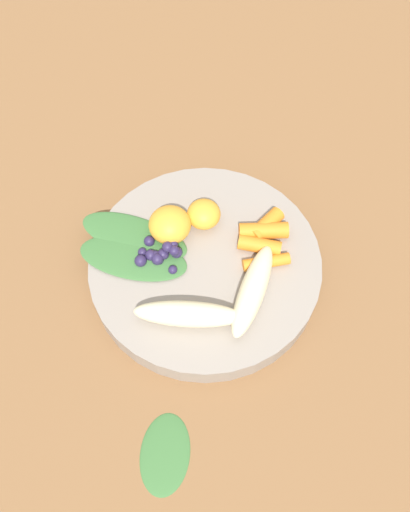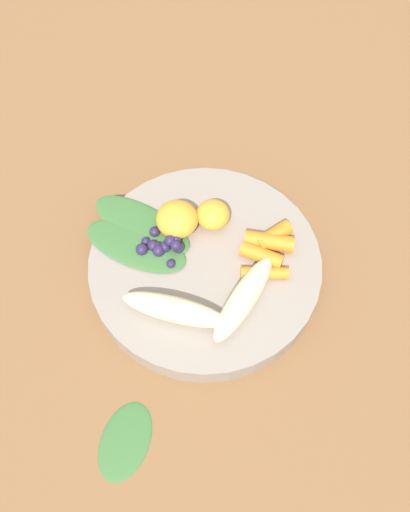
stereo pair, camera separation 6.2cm
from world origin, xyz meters
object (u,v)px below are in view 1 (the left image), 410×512
bowl (205,266)px  kale_leaf_stray (165,453)px  banana_peeled_left (253,290)px  orange_segment_near (170,225)px  banana_peeled_right (188,314)px

bowl → kale_leaf_stray: bowl is taller
banana_peeled_left → orange_segment_near: (0.05, -0.11, 0.00)m
orange_segment_near → kale_leaf_stray: bearing=67.3°
banana_peeled_left → orange_segment_near: bearing=68.8°
banana_peeled_left → orange_segment_near: 0.13m
banana_peeled_right → bowl: bearing=79.4°
bowl → banana_peeled_left: size_ratio=2.30×
banana_peeled_right → kale_leaf_stray: 0.15m
bowl → kale_leaf_stray: size_ratio=3.29×
kale_leaf_stray → banana_peeled_right: bearing=175.7°
banana_peeled_left → orange_segment_near: orange_segment_near is taller
bowl → orange_segment_near: bearing=-64.8°
banana_peeled_left → banana_peeled_right: size_ratio=1.00×
banana_peeled_left → banana_peeled_right: (0.08, -0.00, 0.00)m
banana_peeled_left → kale_leaf_stray: bearing=170.7°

